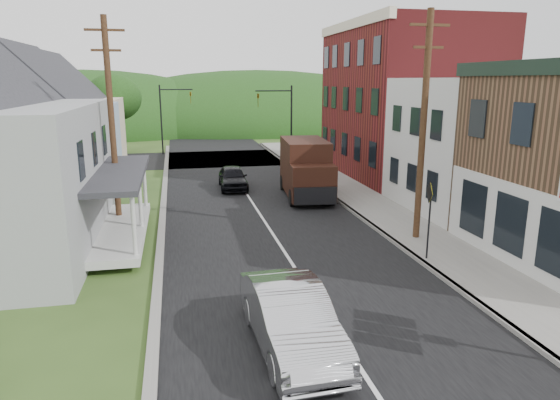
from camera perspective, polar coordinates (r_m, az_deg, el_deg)
ground at (r=16.29m, az=2.91°, el=-9.63°), size 120.00×120.00×0.00m
road at (r=25.59m, az=-2.77°, el=-0.96°), size 9.00×90.00×0.02m
cross_road at (r=42.14m, az=-6.47°, el=4.74°), size 60.00×9.00×0.02m
sidewalk_right at (r=25.30m, az=11.27°, el=-1.20°), size 2.80×55.00×0.15m
curb_right at (r=24.81m, az=8.40°, el=-1.37°), size 0.20×55.00×0.15m
curb_left at (r=23.36m, az=-13.33°, el=-2.58°), size 0.30×55.00×0.12m
storefront_white at (r=26.88m, az=22.73°, el=5.77°), size 8.00×7.00×6.50m
storefront_red at (r=34.96m, az=14.13°, el=10.86°), size 8.00×12.00×10.00m
house_blue at (r=32.38m, az=-24.76°, el=7.53°), size 7.14×8.16×7.28m
house_cream at (r=41.27m, az=-22.76°, el=8.76°), size 7.14×8.16×7.28m
utility_pole_right at (r=20.38m, az=16.04°, el=8.11°), size 1.60×0.26×9.00m
utility_pole_left at (r=22.69m, az=-18.68°, el=8.43°), size 1.60×0.26×9.00m
traffic_signal_right at (r=38.93m, az=0.30°, el=9.66°), size 2.87×0.20×6.00m
traffic_signal_left at (r=45.05m, az=-12.57°, el=9.88°), size 2.87×0.20×6.00m
tree_left_d at (r=46.77m, az=-18.50°, el=11.02°), size 4.80×4.80×6.94m
forested_ridge at (r=69.87m, az=-8.72°, el=8.16°), size 90.00×30.00×16.00m
silver_sedan at (r=12.39m, az=1.26°, el=-13.42°), size 1.90×4.87×1.58m
dark_sedan at (r=30.15m, az=-5.42°, el=2.55°), size 1.73×4.04×1.36m
delivery_van at (r=27.69m, az=3.00°, el=3.56°), size 2.80×5.86×3.17m
warning_sign at (r=18.34m, az=16.69°, el=-1.08°), size 0.20×0.77×2.83m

